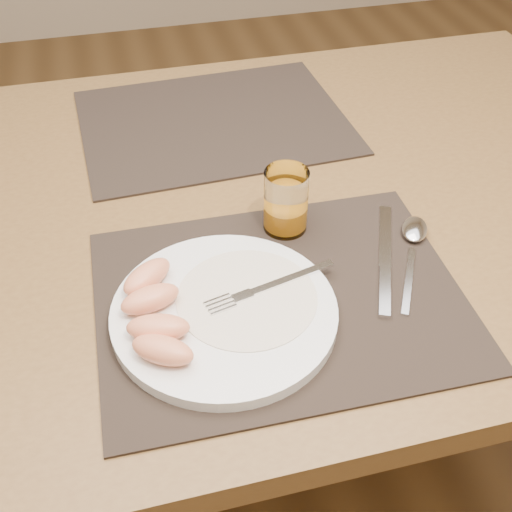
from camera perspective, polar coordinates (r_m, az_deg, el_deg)
The scene contains 11 objects.
ground at distance 1.53m, azimuth -0.68°, elevation -17.78°, with size 5.00×5.00×0.00m, color brown.
table at distance 1.01m, azimuth -0.98°, elevation 1.59°, with size 1.40×0.90×0.75m.
placemat_near at distance 0.80m, azimuth 2.13°, elevation -3.75°, with size 0.45×0.35×0.00m, color black.
placemat_far at distance 1.14m, azimuth -3.78°, elevation 11.83°, with size 0.45×0.35×0.00m, color black.
plate at distance 0.77m, azimuth -2.83°, elevation -5.06°, with size 0.27×0.27×0.02m, color white.
plate_dressing at distance 0.77m, azimuth -0.83°, elevation -3.70°, with size 0.17×0.17×0.00m.
fork at distance 0.78m, azimuth 0.39°, elevation -3.01°, with size 0.17×0.06×0.00m.
knife at distance 0.85m, azimuth 11.39°, elevation -0.93°, with size 0.10×0.21×0.01m.
spoon at distance 0.90m, azimuth 13.86°, elevation 1.73°, with size 0.11×0.18×0.01m.
juice_glass at distance 0.87m, azimuth 2.66°, elevation 4.67°, with size 0.06×0.06×0.09m.
grapefruit_wedges at distance 0.75m, azimuth -9.04°, elevation -4.94°, with size 0.08×0.19×0.03m.
Camera 1 is at (-0.17, -0.75, 1.32)m, focal length 45.00 mm.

